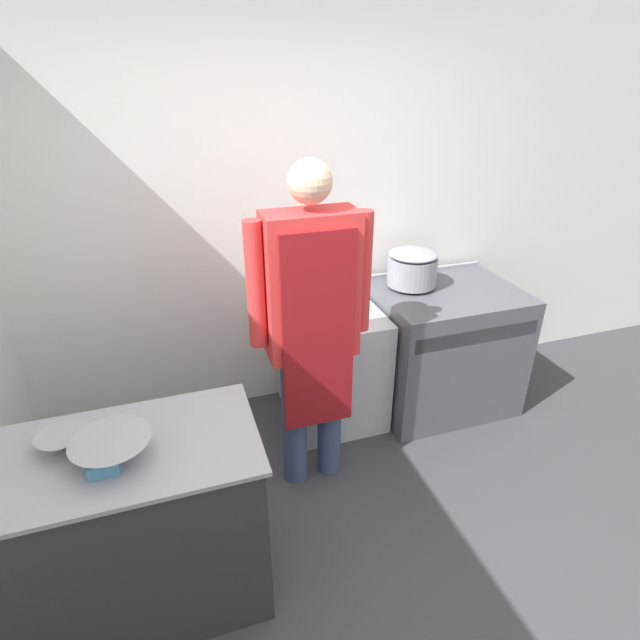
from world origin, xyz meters
TOP-DOWN VIEW (x-y plane):
  - ground_plane at (0.00, 0.00)m, footprint 14.00×14.00m
  - wall_back at (0.00, 1.91)m, footprint 8.00×0.05m
  - prep_counter at (-0.99, 0.48)m, footprint 1.15×0.61m
  - stove at (1.10, 1.45)m, footprint 0.95×0.77m
  - fridge_unit at (0.30, 1.52)m, footprint 0.61×0.67m
  - person_cook at (-0.01, 1.00)m, footprint 0.65×0.24m
  - mixing_bowl at (-0.97, 0.43)m, footprint 0.30×0.30m
  - small_bowl at (-1.16, 0.57)m, footprint 0.20×0.20m
  - plastic_tub at (-1.00, 0.39)m, footprint 0.11×0.11m
  - stock_pot at (0.88, 1.58)m, footprint 0.33×0.33m

SIDE VIEW (x-z plane):
  - ground_plane at x=0.00m, z-range 0.00..0.00m
  - fridge_unit at x=0.30m, z-range 0.00..0.80m
  - prep_counter at x=-0.99m, z-range 0.00..0.87m
  - stove at x=1.10m, z-range -0.01..0.89m
  - plastic_tub at x=-1.00m, z-range 0.87..0.93m
  - small_bowl at x=-1.16m, z-range 0.87..0.94m
  - mixing_bowl at x=-0.97m, z-range 0.87..0.97m
  - stock_pot at x=0.88m, z-range 0.90..1.14m
  - person_cook at x=-0.01m, z-range 0.14..1.99m
  - wall_back at x=0.00m, z-range 0.00..2.70m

